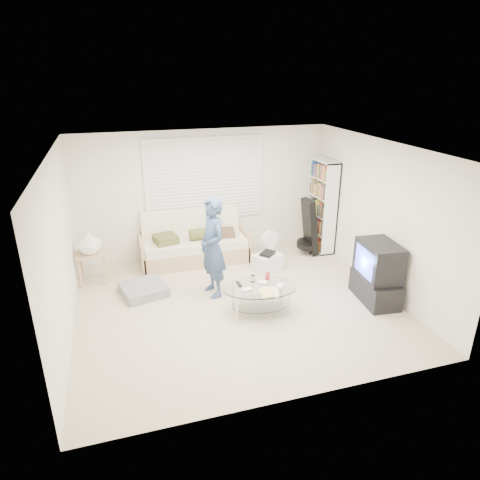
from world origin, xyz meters
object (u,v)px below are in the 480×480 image
object	(u,v)px
tv_unit	(377,273)
coffee_table	(261,292)
futon_sofa	(194,245)
bookshelf	(322,206)

from	to	relation	value
tv_unit	coffee_table	size ratio (longest dim) A/B	0.81
futon_sofa	coffee_table	world-z (taller)	futon_sofa
bookshelf	coffee_table	world-z (taller)	bookshelf
bookshelf	tv_unit	distance (m)	2.30
futon_sofa	bookshelf	bearing A→B (deg)	-3.03
futon_sofa	tv_unit	distance (m)	3.48
bookshelf	futon_sofa	bearing A→B (deg)	176.97
futon_sofa	bookshelf	distance (m)	2.71
coffee_table	futon_sofa	bearing A→B (deg)	105.50
futon_sofa	coffee_table	size ratio (longest dim) A/B	1.68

